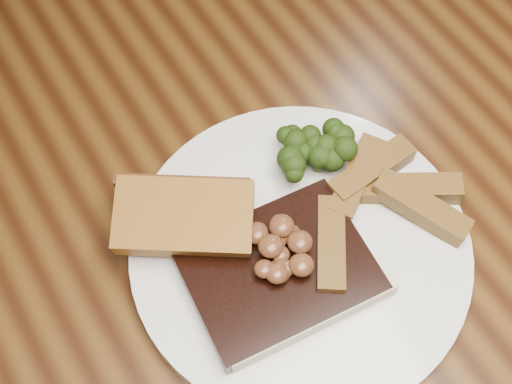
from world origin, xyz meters
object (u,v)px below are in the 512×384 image
potato_wedges (358,207)px  garlic_bread (186,228)px  dining_table (265,262)px  steak (278,272)px  plate (300,250)px

potato_wedges → garlic_bread: bearing=156.1°
dining_table → garlic_bread: size_ratio=13.12×
potato_wedges → steak: bearing=-171.1°
plate → potato_wedges: size_ratio=2.59×
dining_table → garlic_bread: garlic_bread is taller
dining_table → garlic_bread: 0.14m
plate → potato_wedges: (0.06, 0.00, 0.02)m
dining_table → plate: (0.01, -0.04, 0.10)m
plate → garlic_bread: (-0.08, 0.07, 0.02)m
dining_table → steak: 0.13m
garlic_bread → plate: bearing=-4.9°
plate → potato_wedges: potato_wedges is taller
dining_table → garlic_bread: (-0.07, 0.02, 0.12)m
dining_table → potato_wedges: size_ratio=13.20×
dining_table → steak: size_ratio=10.10×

